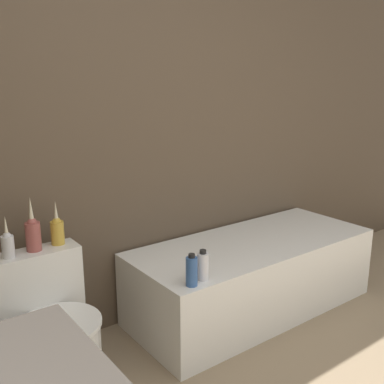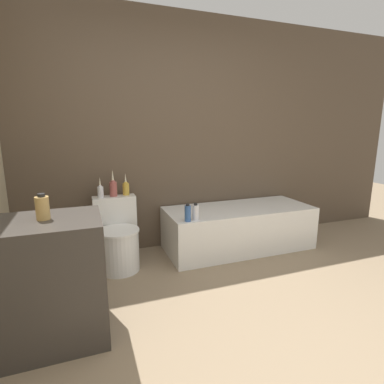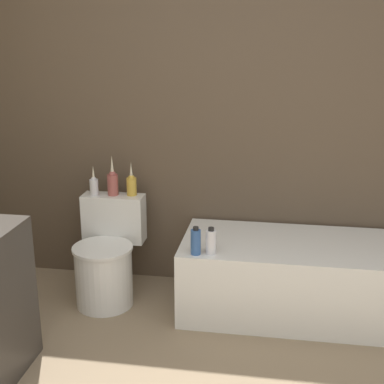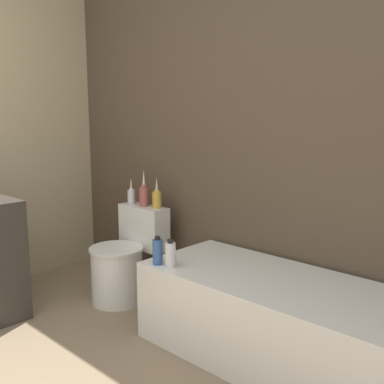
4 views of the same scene
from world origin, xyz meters
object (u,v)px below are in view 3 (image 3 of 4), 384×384
(vase_silver, at_px, (113,182))
(toilet, at_px, (107,259))
(bathtub, at_px, (312,278))
(shampoo_bottle_short, at_px, (211,242))
(vase_gold, at_px, (94,185))
(shampoo_bottle_tall, at_px, (196,242))
(vase_bronze, at_px, (132,184))

(vase_silver, bearing_deg, toilet, -90.00)
(bathtub, xyz_separation_m, shampoo_bottle_short, (-0.63, -0.26, 0.32))
(bathtub, relative_size, vase_gold, 8.05)
(bathtub, bearing_deg, vase_gold, 174.17)
(vase_gold, height_order, vase_silver, vase_silver)
(vase_gold, relative_size, vase_silver, 0.75)
(toilet, height_order, shampoo_bottle_short, toilet)
(bathtub, distance_m, shampoo_bottle_short, 0.75)
(shampoo_bottle_tall, bearing_deg, shampoo_bottle_short, 13.42)
(bathtub, xyz_separation_m, shampoo_bottle_tall, (-0.72, -0.28, 0.32))
(bathtub, distance_m, shampoo_bottle_tall, 0.84)
(bathtub, relative_size, vase_silver, 6.06)
(toilet, bearing_deg, shampoo_bottle_short, -17.14)
(toilet, distance_m, vase_bronze, 0.54)
(vase_gold, bearing_deg, vase_bronze, 7.95)
(vase_gold, bearing_deg, vase_silver, 9.17)
(toilet, bearing_deg, vase_silver, 90.00)
(bathtub, height_order, vase_silver, vase_silver)
(bathtub, bearing_deg, shampoo_bottle_tall, -158.74)
(bathtub, xyz_separation_m, vase_bronze, (-1.24, 0.19, 0.52))
(bathtub, relative_size, shampoo_bottle_tall, 9.64)
(shampoo_bottle_tall, bearing_deg, vase_bronze, 137.91)
(shampoo_bottle_tall, bearing_deg, vase_gold, 150.86)
(toilet, xyz_separation_m, vase_bronze, (0.13, 0.22, 0.47))
(toilet, relative_size, vase_silver, 2.49)
(toilet, height_order, shampoo_bottle_tall, toilet)
(toilet, bearing_deg, bathtub, 1.31)
(vase_bronze, xyz_separation_m, shampoo_bottle_tall, (0.52, -0.47, -0.20))
(bathtub, distance_m, vase_gold, 1.59)
(toilet, relative_size, shampoo_bottle_tall, 3.96)
(shampoo_bottle_short, bearing_deg, vase_bronze, 143.69)
(bathtub, bearing_deg, toilet, -178.69)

